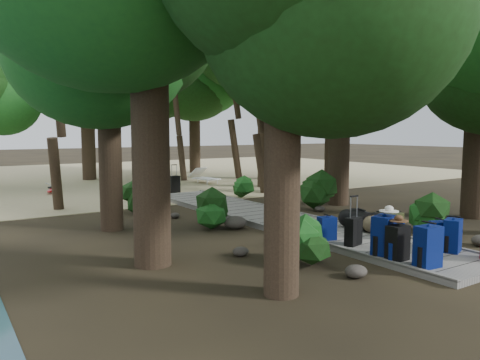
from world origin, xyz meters
TOP-DOWN VIEW (x-y plane):
  - ground at (0.00, 0.00)m, footprint 120.00×120.00m
  - sand_beach at (0.00, 16.00)m, footprint 40.00×22.00m
  - boardwalk at (0.00, 1.00)m, footprint 2.00×12.00m
  - backpack_left_a at (-0.69, -4.24)m, footprint 0.45×0.33m
  - backpack_left_b at (-0.75, -3.66)m, footprint 0.39×0.28m
  - backpack_left_c at (-0.72, -3.32)m, footprint 0.53×0.45m
  - backpack_left_d at (-0.70, -1.78)m, footprint 0.42×0.35m
  - backpack_right_b at (0.62, -3.87)m, footprint 0.47×0.40m
  - backpack_right_c at (0.72, -3.52)m, footprint 0.40×0.34m
  - backpack_right_d at (0.65, -2.48)m, footprint 0.47×0.40m
  - duffel_right_khaki at (0.68, -2.13)m, footprint 0.47×0.65m
  - duffel_right_black at (0.76, -1.41)m, footprint 0.64×0.82m
  - suitcase_on_boardwalk at (-0.59, -2.44)m, footprint 0.41×0.29m
  - lone_suitcase_on_sand at (0.23, 7.82)m, footprint 0.45×0.30m
  - hat_brown at (-0.70, -3.63)m, footprint 0.35×0.35m
  - hat_white at (-0.66, -3.38)m, footprint 0.36×0.36m
  - kayak at (-3.81, 10.45)m, footprint 1.85×3.00m
  - sun_lounger at (2.97, 10.15)m, footprint 1.04×2.19m
  - tree_right_c at (3.59, 2.16)m, footprint 5.75×5.75m
  - tree_right_d at (5.31, 4.05)m, footprint 6.61×6.61m
  - tree_right_e at (4.45, 7.44)m, footprint 5.63×5.63m
  - tree_right_f at (6.78, 9.91)m, footprint 5.78×5.78m
  - tree_left_a at (-3.43, -3.67)m, footprint 4.60×4.60m
  - tree_left_c at (-4.08, 2.31)m, footprint 4.60×4.60m
  - tree_back_a at (-1.20, 14.73)m, footprint 5.54×5.54m
  - tree_back_b at (1.88, 15.62)m, footprint 5.75×5.75m
  - tree_back_c at (5.20, 15.49)m, footprint 5.13×5.13m
  - palm_right_a at (3.31, 6.06)m, footprint 4.14×4.14m
  - palm_right_b at (5.40, 11.36)m, footprint 4.74×4.74m
  - palm_right_c at (2.82, 11.94)m, footprint 4.22×4.22m
  - palm_left_a at (-4.76, 6.12)m, footprint 4.27×4.27m
  - rock_left_a at (-1.87, -3.71)m, footprint 0.39×0.36m
  - rock_left_b at (-2.74, -1.50)m, footprint 0.33×0.30m
  - rock_left_c at (-1.44, 0.72)m, footprint 0.59×0.53m
  - rock_left_d at (-2.09, 2.88)m, footprint 0.28×0.25m
  - rock_right_b at (2.71, -0.84)m, footprint 0.49×0.45m
  - rock_right_c at (2.08, 1.42)m, footprint 0.33×0.30m
  - rock_right_d at (2.51, 4.04)m, footprint 0.56×0.51m
  - shrub_left_a at (-2.05, -2.64)m, footprint 0.95×0.95m
  - shrub_left_b at (-1.93, 1.08)m, footprint 1.00×1.00m
  - shrub_left_c at (-2.51, 4.38)m, footprint 1.06×1.06m
  - shrub_right_a at (2.35, -2.16)m, footprint 1.10×1.10m
  - shrub_right_b at (2.23, 1.66)m, footprint 1.49×1.49m
  - shrub_right_c at (1.69, 5.09)m, footprint 0.88×0.88m

SIDE VIEW (x-z plane):
  - ground at x=0.00m, z-range 0.00..0.00m
  - sand_beach at x=0.00m, z-range 0.00..0.02m
  - boardwalk at x=0.00m, z-range 0.00..0.12m
  - rock_left_d at x=-2.09m, z-range 0.00..0.15m
  - rock_left_b at x=-2.74m, z-range 0.00..0.18m
  - rock_right_c at x=2.08m, z-range 0.00..0.18m
  - rock_left_a at x=-1.87m, z-range 0.00..0.22m
  - rock_right_b at x=2.71m, z-range 0.00..0.27m
  - rock_right_d at x=2.51m, z-range 0.00..0.31m
  - rock_left_c at x=-1.44m, z-range 0.00..0.32m
  - kayak at x=-3.81m, z-range 0.02..0.32m
  - duffel_right_khaki at x=0.68m, z-range 0.12..0.52m
  - duffel_right_black at x=0.76m, z-range 0.12..0.57m
  - lone_suitcase_on_sand at x=0.23m, z-range 0.02..0.68m
  - sun_lounger at x=2.97m, z-range 0.02..0.70m
  - shrub_right_c at x=1.69m, z-range 0.00..0.79m
  - backpack_left_d at x=-0.70m, z-range 0.12..0.67m
  - suitcase_on_boardwalk at x=-0.59m, z-range 0.12..0.70m
  - backpack_right_c at x=0.72m, z-range 0.12..0.71m
  - backpack_right_d at x=0.65m, z-range 0.12..0.73m
  - shrub_left_a at x=-2.05m, z-range 0.00..0.85m
  - shrub_left_b at x=-1.93m, z-range 0.00..0.90m
  - backpack_left_b at x=-0.75m, z-range 0.12..0.83m
  - backpack_right_b at x=0.62m, z-range 0.12..0.83m
  - shrub_left_c at x=-2.51m, z-range 0.00..0.96m
  - shrub_right_a at x=2.35m, z-range 0.00..0.99m
  - backpack_left_a at x=-0.69m, z-range 0.12..0.92m
  - backpack_left_c at x=-0.72m, z-range 0.12..0.97m
  - shrub_right_b at x=2.23m, z-range 0.00..1.34m
  - hat_brown at x=-0.70m, z-range 0.83..0.94m
  - hat_white at x=-0.66m, z-range 0.97..1.09m
  - palm_right_c at x=2.82m, z-range 0.00..6.72m
  - palm_left_a at x=-4.76m, z-range 0.00..6.79m
  - palm_right_a at x=3.31m, z-range 0.00..7.06m
  - tree_left_a at x=-3.43m, z-range 0.00..7.67m
  - tree_left_c at x=-4.08m, z-range 0.00..8.00m
  - palm_right_b at x=5.40m, z-range 0.00..9.16m
  - tree_back_c at x=5.20m, z-range 0.00..9.23m
  - tree_back_a at x=-1.20m, z-range 0.00..9.59m
  - tree_right_c at x=3.59m, z-range 0.00..9.95m
  - tree_right_e at x=4.45m, z-range 0.00..10.13m
  - tree_back_b at x=1.88m, z-range 0.00..10.26m
  - tree_right_f at x=6.78m, z-range 0.00..10.32m
  - tree_right_d at x=5.31m, z-range 0.00..12.12m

